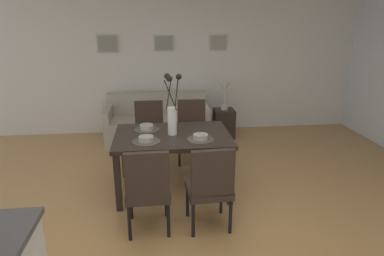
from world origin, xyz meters
TOP-DOWN VIEW (x-y plane):
  - ground_plane at (0.00, 0.00)m, footprint 9.00×9.00m
  - back_wall_panel at (0.00, 3.25)m, footprint 9.00×0.10m
  - dining_table at (-0.04, 0.79)m, footprint 1.40×1.00m
  - dining_chair_near_left at (-0.34, -0.11)m, footprint 0.45×0.45m
  - dining_chair_near_right at (-0.33, 1.71)m, footprint 0.45×0.45m
  - dining_chair_far_left at (0.28, -0.12)m, footprint 0.46×0.46m
  - dining_chair_far_right at (0.30, 1.71)m, footprint 0.47×0.47m
  - centerpiece_vase at (-0.04, 0.79)m, footprint 0.21×0.23m
  - placemat_near_left at (-0.35, 0.56)m, footprint 0.32×0.32m
  - bowl_near_left at (-0.35, 0.56)m, footprint 0.17×0.17m
  - placemat_near_right at (-0.35, 1.01)m, footprint 0.32×0.32m
  - bowl_near_right at (-0.35, 1.01)m, footprint 0.17×0.17m
  - placemat_far_left at (0.28, 0.56)m, footprint 0.32×0.32m
  - bowl_far_left at (0.28, 0.56)m, footprint 0.17×0.17m
  - sofa at (-0.20, 2.70)m, footprint 1.79×0.84m
  - side_table at (1.00, 2.68)m, footprint 0.36×0.36m
  - table_lamp at (1.00, 2.68)m, footprint 0.22×0.22m
  - framed_picture_left at (-1.04, 3.18)m, footprint 0.37×0.03m
  - framed_picture_center at (-0.04, 3.18)m, footprint 0.36×0.03m
  - framed_picture_right at (0.96, 3.18)m, footprint 0.32×0.03m

SIDE VIEW (x-z plane):
  - ground_plane at x=0.00m, z-range 0.00..0.00m
  - side_table at x=1.00m, z-range 0.00..0.52m
  - sofa at x=-0.20m, z-range -0.12..0.68m
  - dining_chair_near_left at x=-0.34m, z-range 0.05..0.97m
  - dining_chair_near_right at x=-0.33m, z-range 0.05..0.97m
  - dining_chair_far_left at x=0.28m, z-range 0.05..0.97m
  - dining_chair_far_right at x=0.30m, z-range 0.05..0.97m
  - dining_table at x=-0.04m, z-range 0.28..1.02m
  - placemat_near_left at x=-0.35m, z-range 0.74..0.75m
  - placemat_near_right at x=-0.35m, z-range 0.74..0.75m
  - placemat_far_left at x=0.28m, z-range 0.74..0.75m
  - bowl_near_left at x=-0.35m, z-range 0.75..0.81m
  - bowl_near_right at x=-0.35m, z-range 0.75..0.81m
  - bowl_far_left at x=0.28m, z-range 0.75..0.81m
  - table_lamp at x=1.00m, z-range 0.64..1.15m
  - centerpiece_vase at x=-0.04m, z-range 0.66..1.39m
  - back_wall_panel at x=0.00m, z-range 0.00..2.60m
  - framed_picture_left at x=-1.04m, z-range 1.50..1.82m
  - framed_picture_right at x=0.96m, z-range 1.52..1.80m
  - framed_picture_center at x=-0.04m, z-range 1.52..1.80m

